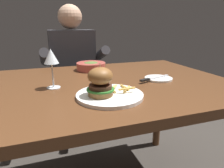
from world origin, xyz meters
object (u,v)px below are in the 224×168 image
Objects in this scene: burger_sandwich at (100,82)px; table_knife at (152,78)px; diner_person at (74,80)px; bread_plate at (158,79)px; soup_bowl at (91,66)px; wine_glass at (51,58)px; main_plate at (110,95)px.

burger_sandwich reaches higher than table_knife.
diner_person is at bearing 88.10° from burger_sandwich.
bread_plate is 0.79× the size of soup_bowl.
table_knife is at bearing -69.94° from diner_person.
table_knife reaches higher than bread_plate.
wine_glass is (-0.16, 0.20, 0.07)m from burger_sandwich.
table_knife reaches higher than main_plate.
table_knife is 0.88m from diner_person.
bread_plate is 0.05m from table_knife.
table_knife is (0.49, -0.04, -0.12)m from wine_glass.
wine_glass is (-0.21, 0.20, 0.13)m from main_plate.
burger_sandwich is 0.69× the size of soup_bowl.
wine_glass is at bearing 128.94° from burger_sandwich.
soup_bowl is (-0.29, 0.34, 0.02)m from bread_plate.
diner_person is (-0.34, 0.79, -0.18)m from bread_plate.
wine_glass reaches higher than main_plate.
main_plate is 0.97m from diner_person.
diner_person is (0.03, 0.96, -0.25)m from burger_sandwich.
soup_bowl is at bearing 80.50° from burger_sandwich.
burger_sandwich is 0.63× the size of table_knife.
main_plate is 1.86× the size of bread_plate.
burger_sandwich is 0.27m from wine_glass.
bread_plate is 0.12× the size of diner_person.
wine_glass is at bearing -128.59° from soup_bowl.
main_plate is 0.31m from wine_glass.
table_knife is at bearing 26.22° from burger_sandwich.
bread_plate is (0.37, 0.18, -0.07)m from burger_sandwich.
bread_plate is at bearing 27.08° from main_plate.
wine_glass reaches higher than table_knife.
soup_bowl is at bearing -82.94° from diner_person.
burger_sandwich reaches higher than bread_plate.
table_knife is at bearing -161.55° from bread_plate.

